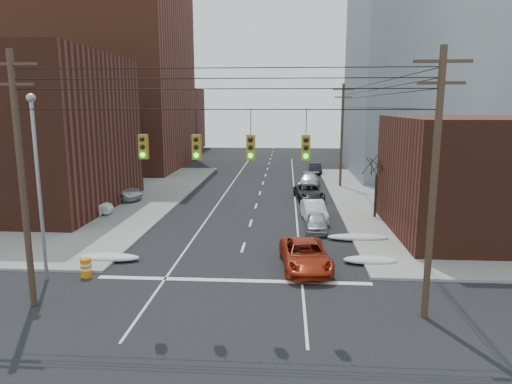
# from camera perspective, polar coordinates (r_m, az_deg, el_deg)

# --- Properties ---
(ground) EXTENTS (160.00, 160.00, 0.00)m
(ground) POSITION_cam_1_polar(r_m,az_deg,el_deg) (17.81, -5.46, -18.73)
(ground) COLOR black
(ground) RESTS_ON ground
(building_brick_tall) EXTENTS (24.00, 20.00, 30.00)m
(building_brick_tall) POSITION_cam_1_polar(r_m,az_deg,el_deg) (68.94, -19.64, 15.38)
(building_brick_tall) COLOR brown
(building_brick_tall) RESTS_ON ground
(building_brick_far) EXTENTS (22.00, 18.00, 12.00)m
(building_brick_far) POSITION_cam_1_polar(r_m,az_deg,el_deg) (93.80, -14.11, 8.79)
(building_brick_far) COLOR #4B2116
(building_brick_far) RESTS_ON ground
(building_office) EXTENTS (22.00, 20.00, 25.00)m
(building_office) POSITION_cam_1_polar(r_m,az_deg,el_deg) (62.48, 22.53, 13.43)
(building_office) COLOR gray
(building_office) RESTS_ON ground
(building_glass) EXTENTS (20.00, 18.00, 22.00)m
(building_glass) POSITION_cam_1_polar(r_m,az_deg,el_deg) (87.95, 18.28, 11.72)
(building_glass) COLOR gray
(building_glass) RESTS_ON ground
(utility_pole_left) EXTENTS (2.20, 0.28, 11.00)m
(utility_pole_left) POSITION_cam_1_polar(r_m,az_deg,el_deg) (21.61, -27.24, 1.67)
(utility_pole_left) COLOR #473323
(utility_pole_left) RESTS_ON ground
(utility_pole_right) EXTENTS (2.20, 0.28, 11.00)m
(utility_pole_right) POSITION_cam_1_polar(r_m,az_deg,el_deg) (19.43, 21.36, 1.23)
(utility_pole_right) COLOR #473323
(utility_pole_right) RESTS_ON ground
(utility_pole_far) EXTENTS (2.20, 0.28, 11.00)m
(utility_pole_far) POSITION_cam_1_polar(r_m,az_deg,el_deg) (49.72, 10.68, 7.18)
(utility_pole_far) COLOR #473323
(utility_pole_far) RESTS_ON ground
(traffic_signals) EXTENTS (17.00, 0.42, 2.02)m
(traffic_signals) POSITION_cam_1_polar(r_m,az_deg,el_deg) (18.50, -4.09, 5.82)
(traffic_signals) COLOR black
(traffic_signals) RESTS_ON ground
(street_light) EXTENTS (0.44, 0.44, 9.32)m
(street_light) POSITION_cam_1_polar(r_m,az_deg,el_deg) (24.71, -25.64, 2.24)
(street_light) COLOR gray
(street_light) RESTS_ON ground
(bare_tree) EXTENTS (2.09, 2.20, 4.93)m
(bare_tree) POSITION_cam_1_polar(r_m,az_deg,el_deg) (36.53, 14.74, 0.28)
(bare_tree) COLOR black
(bare_tree) RESTS_ON ground
(snow_nw) EXTENTS (3.50, 1.08, 0.42)m
(snow_nw) POSITION_cam_1_polar(r_m,az_deg,el_deg) (27.63, -17.84, -7.77)
(snow_nw) COLOR silver
(snow_nw) RESTS_ON ground
(snow_ne) EXTENTS (3.00, 1.08, 0.42)m
(snow_ne) POSITION_cam_1_polar(r_m,az_deg,el_deg) (26.65, 14.07, -8.26)
(snow_ne) COLOR silver
(snow_ne) RESTS_ON ground
(snow_east_far) EXTENTS (4.00, 1.08, 0.42)m
(snow_east_far) POSITION_cam_1_polar(r_m,az_deg,el_deg) (30.88, 12.62, -5.55)
(snow_east_far) COLOR silver
(snow_east_far) RESTS_ON ground
(red_pickup) EXTENTS (2.98, 5.60, 1.50)m
(red_pickup) POSITION_cam_1_polar(r_m,az_deg,el_deg) (25.16, 6.19, -7.84)
(red_pickup) COLOR #98240D
(red_pickup) RESTS_ON ground
(parked_car_a) EXTENTS (1.64, 3.83, 1.29)m
(parked_car_a) POSITION_cam_1_polar(r_m,az_deg,el_deg) (32.47, 7.55, -3.78)
(parked_car_a) COLOR #ACABB0
(parked_car_a) RESTS_ON ground
(parked_car_b) EXTENTS (2.00, 4.71, 1.51)m
(parked_car_b) POSITION_cam_1_polar(r_m,az_deg,el_deg) (35.44, 7.24, -2.35)
(parked_car_b) COLOR white
(parked_car_b) RESTS_ON ground
(parked_car_c) EXTENTS (2.99, 5.41, 1.43)m
(parked_car_c) POSITION_cam_1_polar(r_m,az_deg,el_deg) (43.13, 6.64, -0.03)
(parked_car_c) COLOR black
(parked_car_c) RESTS_ON ground
(parked_car_d) EXTENTS (2.71, 5.26, 1.46)m
(parked_car_d) POSITION_cam_1_polar(r_m,az_deg,el_deg) (49.46, 6.66, 1.38)
(parked_car_d) COLOR #B2B1B6
(parked_car_d) RESTS_ON ground
(parked_car_e) EXTENTS (1.56, 3.65, 1.23)m
(parked_car_e) POSITION_cam_1_polar(r_m,az_deg,el_deg) (50.35, 6.25, 1.42)
(parked_car_e) COLOR maroon
(parked_car_e) RESTS_ON ground
(parked_car_f) EXTENTS (1.54, 4.10, 1.34)m
(parked_car_f) POSITION_cam_1_polar(r_m,az_deg,el_deg) (59.89, 7.41, 2.94)
(parked_car_f) COLOR black
(parked_car_f) RESTS_ON ground
(lot_car_a) EXTENTS (4.08, 1.78, 1.30)m
(lot_car_a) POSITION_cam_1_polar(r_m,az_deg,el_deg) (38.82, -20.42, -1.73)
(lot_car_a) COLOR silver
(lot_car_a) RESTS_ON sidewalk_nw
(lot_car_b) EXTENTS (6.09, 3.72, 1.58)m
(lot_car_b) POSITION_cam_1_polar(r_m,az_deg,el_deg) (43.95, -17.50, 0.04)
(lot_car_b) COLOR silver
(lot_car_b) RESTS_ON sidewalk_nw
(lot_car_c) EXTENTS (4.83, 3.12, 1.30)m
(lot_car_c) POSITION_cam_1_polar(r_m,az_deg,el_deg) (42.82, -27.98, -1.20)
(lot_car_c) COLOR black
(lot_car_c) RESTS_ON sidewalk_nw
(lot_car_d) EXTENTS (4.18, 2.91, 1.32)m
(lot_car_d) POSITION_cam_1_polar(r_m,az_deg,el_deg) (50.30, -17.97, 1.17)
(lot_car_d) COLOR #BBBAC0
(lot_car_d) RESTS_ON sidewalk_nw
(construction_barrel) EXTENTS (0.73, 0.73, 0.98)m
(construction_barrel) POSITION_cam_1_polar(r_m,az_deg,el_deg) (25.46, -20.48, -8.83)
(construction_barrel) COLOR orange
(construction_barrel) RESTS_ON ground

